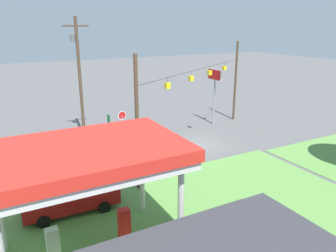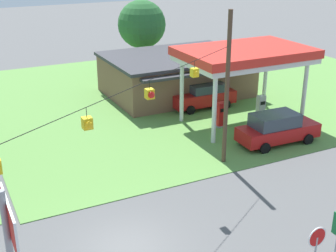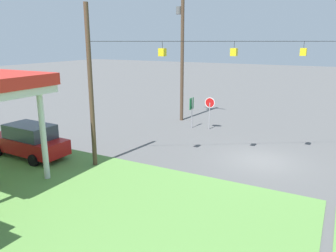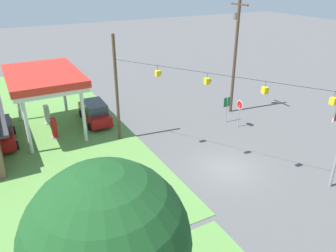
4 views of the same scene
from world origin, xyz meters
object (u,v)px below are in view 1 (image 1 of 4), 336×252
Objects in this scene: fuel_pump_near at (124,226)px; route_sign at (109,122)px; utility_pole_main at (79,73)px; car_at_pumps_front at (73,195)px; gas_station_canopy at (84,158)px; stop_sign_roadside at (122,118)px; stop_sign_overhead at (214,83)px; fuel_pump_far at (53,247)px.

route_sign is (-4.20, -14.54, 0.88)m from fuel_pump_near.
utility_pole_main reaches higher than route_sign.
route_sign is 5.12m from utility_pole_main.
gas_station_canopy is at bearing 90.64° from car_at_pumps_front.
stop_sign_overhead reaches higher than stop_sign_roadside.
fuel_pump_far is (3.28, 0.00, 0.00)m from fuel_pump_near.
stop_sign_overhead is at bearing -3.73° from stop_sign_roadside.
car_at_pumps_front is at bearing -68.41° from fuel_pump_near.
fuel_pump_far is 0.73× the size of route_sign.
utility_pole_main is at bearing -98.00° from fuel_pump_near.
car_at_pumps_front is (-0.09, -3.93, -3.71)m from gas_station_canopy.
car_at_pumps_front is 13.05m from stop_sign_roadside.
stop_sign_roadside is at bearing 152.36° from utility_pole_main.
stop_sign_roadside is at bearing -115.95° from gas_station_canopy.
fuel_pump_near is at bearing -110.61° from stop_sign_roadside.
stop_sign_overhead is (-9.94, 0.65, 2.59)m from stop_sign_roadside.
car_at_pumps_front is (1.55, -3.92, 0.18)m from fuel_pump_near.
stop_sign_overhead reaches higher than gas_station_canopy.
fuel_pump_far is at bearing 0.00° from fuel_pump_near.
route_sign is at bearing -117.22° from fuel_pump_far.
stop_sign_roadside is 0.41× the size of stop_sign_overhead.
stop_sign_overhead reaches higher than route_sign.
fuel_pump_near is at bearing 82.00° from utility_pole_main.
stop_sign_overhead is (-17.07, -10.26, 3.39)m from car_at_pumps_front.
utility_pole_main is (-3.96, -16.54, 1.33)m from gas_station_canopy.
utility_pole_main is (1.87, -2.00, 4.33)m from route_sign.
stop_sign_roadside reaches higher than fuel_pump_far.
fuel_pump_far is 23.82m from stop_sign_overhead.
car_at_pumps_front is 14.12m from utility_pole_main.
stop_sign_overhead is 13.50m from utility_pole_main.
fuel_pump_near is 15.16m from route_sign.
stop_sign_roadside is (-5.58, -14.83, 0.98)m from fuel_pump_near.
gas_station_canopy is 22.26m from stop_sign_overhead.
utility_pole_main is at bearing -103.48° from gas_station_canopy.
utility_pole_main reaches higher than stop_sign_overhead.
stop_sign_roadside is 1.04× the size of route_sign.
stop_sign_roadside is (-8.86, -14.83, 0.98)m from fuel_pump_far.
stop_sign_overhead is 0.57× the size of utility_pole_main.
stop_sign_roadside is at bearing -121.26° from car_at_pumps_front.
stop_sign_roadside is 1.42m from route_sign.
gas_station_canopy is 17.06m from utility_pole_main.
fuel_pump_near is 0.73× the size of route_sign.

